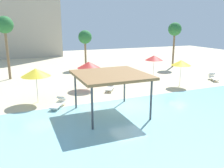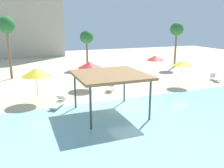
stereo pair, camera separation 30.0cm
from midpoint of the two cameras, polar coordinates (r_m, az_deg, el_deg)
ground_plane at (r=18.74m, az=4.44°, el=-5.10°), size 80.00×80.00×0.00m
lagoon_water at (r=14.57m, az=13.70°, el=-11.31°), size 44.00×13.50×0.04m
shade_pavilion at (r=16.16m, az=0.06°, el=1.97°), size 4.74×4.74×2.93m
beach_umbrella_red_0 at (r=23.14m, az=-5.11°, el=4.66°), size 2.27×2.27×2.67m
beach_umbrella_yellow_2 at (r=24.98m, az=16.96°, el=4.89°), size 1.99×1.99×2.67m
beach_umbrella_red_3 at (r=28.93m, az=10.72°, el=6.23°), size 2.16×2.16×2.56m
beach_umbrella_yellow_4 at (r=19.75m, az=-17.51°, el=2.75°), size 2.32×2.32×2.80m
lounge_chair_1 at (r=29.08m, az=23.87°, el=1.42°), size 1.36×1.97×0.74m
lounge_chair_2 at (r=18.61m, az=-12.39°, el=-4.47°), size 1.53×1.92×0.74m
lounge_chair_3 at (r=26.70m, az=4.61°, el=1.55°), size 1.23×1.99×0.74m
lounge_chair_4 at (r=22.74m, az=0.06°, el=-0.67°), size 1.50×1.93×0.74m
palm_tree_1 at (r=29.27m, az=-23.90°, el=12.58°), size 1.90×1.90×7.08m
palm_tree_2 at (r=34.18m, az=-5.89°, el=11.07°), size 1.90×1.90×5.36m
palm_tree_3 at (r=35.86m, az=15.61°, el=12.41°), size 1.90×1.90×6.44m
hotel_block_0 at (r=51.89m, az=-22.25°, el=15.52°), size 16.91×11.11×16.39m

